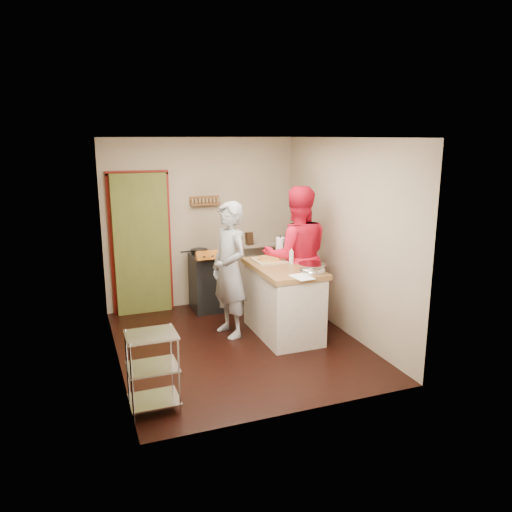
# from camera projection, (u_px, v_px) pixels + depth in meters

# --- Properties ---
(floor) EXTENTS (3.50, 3.50, 0.00)m
(floor) POSITION_uv_depth(u_px,v_px,m) (239.00, 344.00, 6.45)
(floor) COLOR black
(floor) RESTS_ON ground
(back_wall) EXTENTS (3.00, 0.44, 2.60)m
(back_wall) POSITION_uv_depth(u_px,v_px,m) (161.00, 236.00, 7.58)
(back_wall) COLOR #9C8F6E
(back_wall) RESTS_ON ground
(left_wall) EXTENTS (0.04, 3.50, 2.60)m
(left_wall) POSITION_uv_depth(u_px,v_px,m) (112.00, 256.00, 5.63)
(left_wall) COLOR #9C8F6E
(left_wall) RESTS_ON ground
(right_wall) EXTENTS (0.04, 3.50, 2.60)m
(right_wall) POSITION_uv_depth(u_px,v_px,m) (344.00, 237.00, 6.66)
(right_wall) COLOR #9C8F6E
(right_wall) RESTS_ON ground
(ceiling) EXTENTS (3.00, 3.50, 0.02)m
(ceiling) POSITION_uv_depth(u_px,v_px,m) (237.00, 137.00, 5.83)
(ceiling) COLOR white
(ceiling) RESTS_ON back_wall
(stove) EXTENTS (0.60, 0.63, 1.00)m
(stove) POSITION_uv_depth(u_px,v_px,m) (212.00, 281.00, 7.65)
(stove) COLOR black
(stove) RESTS_ON ground
(wire_shelving) EXTENTS (0.48, 0.40, 0.80)m
(wire_shelving) POSITION_uv_depth(u_px,v_px,m) (153.00, 368.00, 4.81)
(wire_shelving) COLOR silver
(wire_shelving) RESTS_ON ground
(island) EXTENTS (0.75, 1.37, 1.27)m
(island) POSITION_uv_depth(u_px,v_px,m) (283.00, 299.00, 6.65)
(island) COLOR beige
(island) RESTS_ON ground
(person_stripe) EXTENTS (0.58, 0.74, 1.80)m
(person_stripe) POSITION_uv_depth(u_px,v_px,m) (230.00, 270.00, 6.55)
(person_stripe) COLOR silver
(person_stripe) RESTS_ON ground
(person_red) EXTENTS (1.10, 0.95, 1.96)m
(person_red) POSITION_uv_depth(u_px,v_px,m) (297.00, 257.00, 6.93)
(person_red) COLOR red
(person_red) RESTS_ON ground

